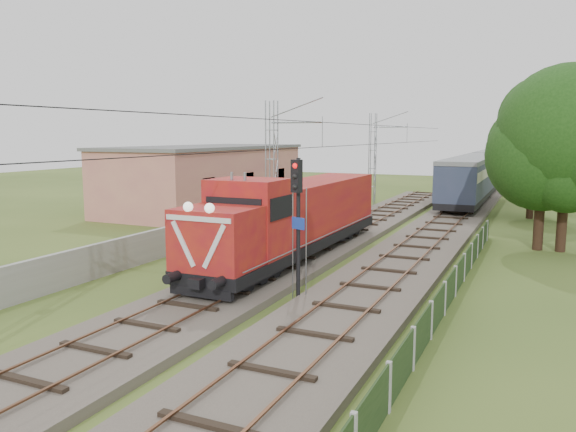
% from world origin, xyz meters
% --- Properties ---
extents(ground, '(140.00, 140.00, 0.00)m').
position_xyz_m(ground, '(0.00, 0.00, 0.00)').
color(ground, '#384D1D').
rests_on(ground, ground).
extents(track_main, '(4.20, 70.00, 0.45)m').
position_xyz_m(track_main, '(0.00, 7.00, 0.18)').
color(track_main, '#6B6054').
rests_on(track_main, ground).
extents(track_side, '(4.20, 80.00, 0.45)m').
position_xyz_m(track_side, '(5.00, 20.00, 0.18)').
color(track_side, '#6B6054').
rests_on(track_side, ground).
extents(catenary, '(3.31, 70.00, 8.00)m').
position_xyz_m(catenary, '(-2.95, 12.00, 4.05)').
color(catenary, gray).
rests_on(catenary, ground).
extents(boundary_wall, '(0.25, 40.00, 1.50)m').
position_xyz_m(boundary_wall, '(-6.50, 12.00, 0.75)').
color(boundary_wall, '#9E9E99').
rests_on(boundary_wall, ground).
extents(station_building, '(8.40, 20.40, 5.22)m').
position_xyz_m(station_building, '(-15.00, 24.00, 2.63)').
color(station_building, tan).
rests_on(station_building, ground).
extents(fence, '(0.12, 32.00, 1.20)m').
position_xyz_m(fence, '(8.00, 3.00, 0.60)').
color(fence, black).
rests_on(fence, ground).
extents(locomotive, '(2.95, 16.82, 4.27)m').
position_xyz_m(locomotive, '(0.00, 8.34, 2.21)').
color(locomotive, black).
rests_on(locomotive, ground).
extents(coach_rake, '(3.09, 92.20, 3.57)m').
position_xyz_m(coach_rake, '(5.00, 71.47, 2.56)').
color(coach_rake, black).
rests_on(coach_rake, ground).
extents(signal_post, '(0.57, 0.46, 5.33)m').
position_xyz_m(signal_post, '(2.86, 2.19, 3.66)').
color(signal_post, black).
rests_on(signal_post, ground).
extents(tree_a, '(6.18, 5.89, 8.01)m').
position_xyz_m(tree_a, '(10.82, 16.45, 5.00)').
color(tree_a, '#3D2619').
rests_on(tree_a, ground).
extents(tree_b, '(7.56, 7.20, 9.80)m').
position_xyz_m(tree_b, '(11.95, 16.45, 6.12)').
color(tree_b, '#3D2619').
rests_on(tree_b, ground).
extents(tree_c, '(5.14, 4.89, 6.66)m').
position_xyz_m(tree_c, '(10.10, 28.68, 4.15)').
color(tree_c, '#3D2619').
rests_on(tree_c, ground).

